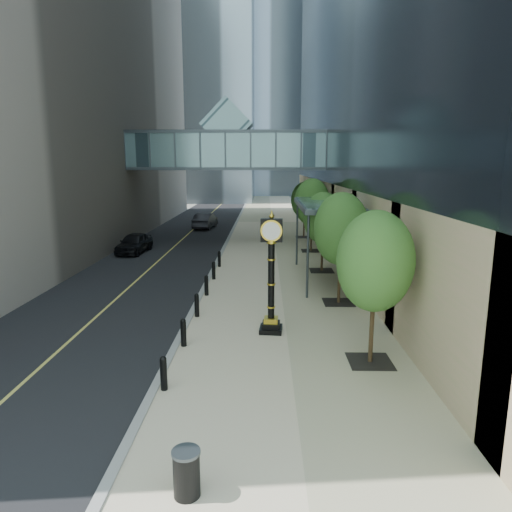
# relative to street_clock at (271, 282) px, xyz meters

# --- Properties ---
(ground) EXTENTS (320.00, 320.00, 0.00)m
(ground) POSITION_rel_street_clock_xyz_m (-0.40, -5.67, -2.03)
(ground) COLOR gray
(ground) RESTS_ON ground
(road) EXTENTS (8.00, 180.00, 0.02)m
(road) POSITION_rel_street_clock_xyz_m (-7.40, 34.33, -2.02)
(road) COLOR black
(road) RESTS_ON ground
(sidewalk) EXTENTS (8.00, 180.00, 0.06)m
(sidewalk) POSITION_rel_street_clock_xyz_m (0.60, 34.33, -2.00)
(sidewalk) COLOR beige
(sidewalk) RESTS_ON ground
(curb) EXTENTS (0.25, 180.00, 0.07)m
(curb) POSITION_rel_street_clock_xyz_m (-3.40, 34.33, -2.00)
(curb) COLOR gray
(curb) RESTS_ON ground
(distant_tower_c) EXTENTS (22.00, 22.00, 65.00)m
(distant_tower_c) POSITION_rel_street_clock_xyz_m (-6.40, 114.33, 30.47)
(distant_tower_c) COLOR #9DB5C6
(distant_tower_c) RESTS_ON ground
(skywalk) EXTENTS (17.00, 4.20, 5.80)m
(skywalk) POSITION_rel_street_clock_xyz_m (-3.40, 22.33, 5.68)
(skywalk) COLOR slate
(skywalk) RESTS_ON ground
(entrance_canopy) EXTENTS (3.00, 8.00, 4.38)m
(entrance_canopy) POSITION_rel_street_clock_xyz_m (3.07, 8.33, 2.16)
(entrance_canopy) COLOR #383F44
(entrance_canopy) RESTS_ON ground
(bollard_row) EXTENTS (0.20, 16.20, 0.90)m
(bollard_row) POSITION_rel_street_clock_xyz_m (-3.10, 3.33, -1.52)
(bollard_row) COLOR black
(bollard_row) RESTS_ON sidewalk
(street_trees) EXTENTS (2.60, 28.39, 5.34)m
(street_trees) POSITION_rel_street_clock_xyz_m (3.20, 10.35, 1.41)
(street_trees) COLOR black
(street_trees) RESTS_ON sidewalk
(street_clock) EXTENTS (0.92, 0.92, 4.55)m
(street_clock) POSITION_rel_street_clock_xyz_m (0.00, 0.00, 0.00)
(street_clock) COLOR black
(street_clock) RESTS_ON sidewalk
(trash_bin) EXTENTS (0.60, 0.60, 0.90)m
(trash_bin) POSITION_rel_street_clock_xyz_m (-1.74, -8.88, -1.52)
(trash_bin) COLOR black
(trash_bin) RESTS_ON sidewalk
(pedestrian) EXTENTS (0.73, 0.60, 1.73)m
(pedestrian) POSITION_rel_street_clock_xyz_m (4.10, 3.61, -1.11)
(pedestrian) COLOR #A19D94
(pedestrian) RESTS_ON sidewalk
(car_near) EXTENTS (2.07, 4.39, 1.45)m
(car_near) POSITION_rel_street_clock_xyz_m (-9.80, 16.04, -1.29)
(car_near) COLOR black
(car_near) RESTS_ON road
(car_far) EXTENTS (2.14, 4.85, 1.55)m
(car_far) POSITION_rel_street_clock_xyz_m (-6.29, 29.23, -1.24)
(car_far) COLOR #232227
(car_far) RESTS_ON road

